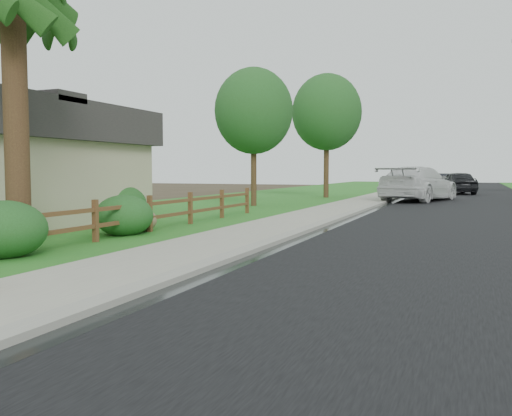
% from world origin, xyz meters
% --- Properties ---
extents(ground, '(120.00, 120.00, 0.00)m').
position_xyz_m(ground, '(0.00, 0.00, 0.00)').
color(ground, '#372D1E').
extents(road, '(8.00, 90.00, 0.02)m').
position_xyz_m(road, '(4.60, 35.00, 0.01)').
color(road, black).
rests_on(road, ground).
extents(curb, '(0.40, 90.00, 0.12)m').
position_xyz_m(curb, '(0.40, 35.00, 0.06)').
color(curb, gray).
rests_on(curb, ground).
extents(wet_gutter, '(0.50, 90.00, 0.00)m').
position_xyz_m(wet_gutter, '(0.75, 35.00, 0.02)').
color(wet_gutter, black).
rests_on(wet_gutter, road).
extents(sidewalk, '(2.20, 90.00, 0.10)m').
position_xyz_m(sidewalk, '(-0.90, 35.00, 0.05)').
color(sidewalk, gray).
rests_on(sidewalk, ground).
extents(grass_strip, '(1.60, 90.00, 0.06)m').
position_xyz_m(grass_strip, '(-2.80, 35.00, 0.03)').
color(grass_strip, '#1C6220').
rests_on(grass_strip, ground).
extents(lawn_near, '(9.00, 90.00, 0.04)m').
position_xyz_m(lawn_near, '(-8.00, 35.00, 0.02)').
color(lawn_near, '#1C6220').
rests_on(lawn_near, ground).
extents(ranch_fence, '(0.12, 16.92, 1.10)m').
position_xyz_m(ranch_fence, '(-3.60, 6.40, 0.62)').
color(ranch_fence, '#53341B').
rests_on(ranch_fence, ground).
extents(white_suv, '(4.53, 7.37, 2.00)m').
position_xyz_m(white_suv, '(2.00, 27.35, 1.02)').
color(white_suv, silver).
rests_on(white_suv, road).
extents(dark_car_mid, '(3.31, 5.40, 1.72)m').
position_xyz_m(dark_car_mid, '(3.88, 38.35, 0.88)').
color(dark_car_mid, black).
rests_on(dark_car_mid, road).
extents(dark_car_far, '(3.02, 4.87, 1.51)m').
position_xyz_m(dark_car_far, '(2.11, 44.21, 0.78)').
color(dark_car_far, black).
rests_on(dark_car_far, road).
extents(boulder, '(1.28, 1.10, 0.72)m').
position_xyz_m(boulder, '(-4.08, 7.80, 0.36)').
color(boulder, brown).
rests_on(boulder, ground).
extents(shrub_b, '(1.82, 1.82, 1.20)m').
position_xyz_m(shrub_b, '(-3.90, 2.69, 0.60)').
color(shrub_b, '#204719').
rests_on(shrub_b, ground).
extents(shrub_c, '(2.08, 2.08, 1.14)m').
position_xyz_m(shrub_c, '(-3.90, 6.80, 0.57)').
color(shrub_c, '#204719').
rests_on(shrub_c, ground).
extents(shrub_d, '(2.24, 2.24, 1.33)m').
position_xyz_m(shrub_d, '(-6.50, 10.10, 0.66)').
color(shrub_d, '#204719').
rests_on(shrub_d, ground).
extents(tree_near_left, '(3.88, 3.88, 6.87)m').
position_xyz_m(tree_near_left, '(-5.19, 19.46, 4.72)').
color(tree_near_left, '#341E15').
rests_on(tree_near_left, ground).
extents(tree_mid_left, '(4.48, 4.48, 8.02)m').
position_xyz_m(tree_mid_left, '(-3.90, 28.84, 5.53)').
color(tree_mid_left, '#341E15').
rests_on(tree_mid_left, ground).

